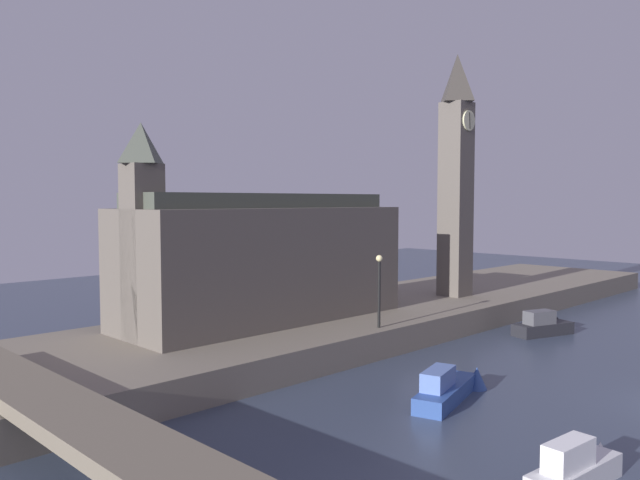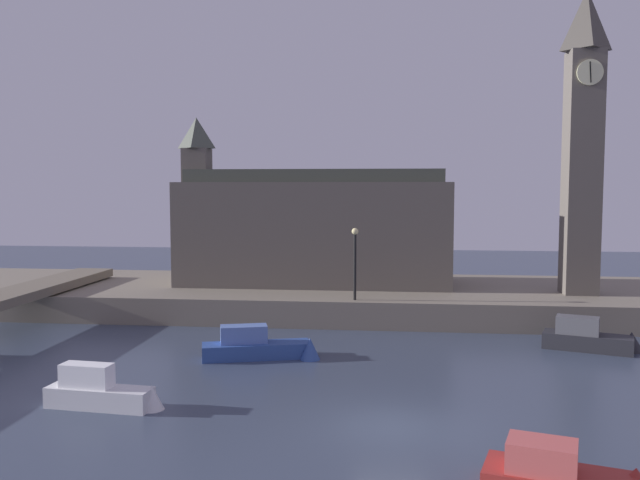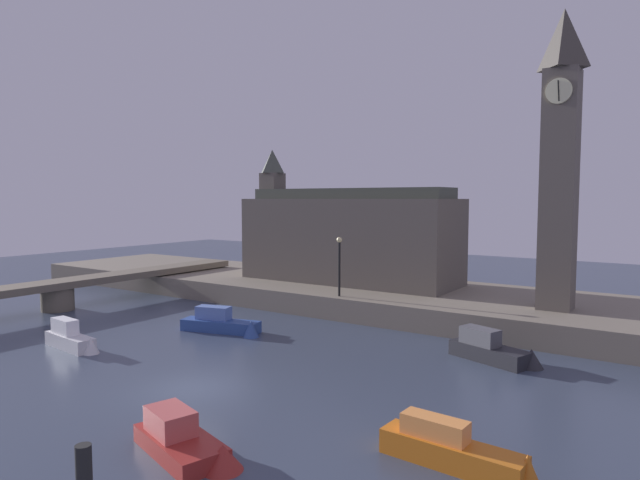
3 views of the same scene
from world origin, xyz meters
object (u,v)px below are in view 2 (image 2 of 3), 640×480
Objects in this scene: clock_tower at (583,139)px; parliament_hall at (310,228)px; streetlamp at (355,255)px; boat_dinghy_red at (577,478)px; boat_ferry_white at (106,393)px; boat_tour_blue at (265,347)px; boat_barge_dark at (594,339)px.

parliament_hall is at bearing 170.94° from clock_tower.
streetlamp is (3.19, -6.05, -1.08)m from parliament_hall.
boat_dinghy_red is 15.18m from boat_ferry_white.
boat_tour_blue is 8.27m from boat_ferry_white.
clock_tower reaches higher than boat_tour_blue.
boat_ferry_white is (-4.23, -7.11, 0.04)m from boat_tour_blue.
clock_tower is 3.67× the size of boat_dinghy_red.
boat_barge_dark is (11.41, -3.90, -3.39)m from streetlamp.
boat_tour_blue is at bearing -117.34° from streetlamp.
clock_tower is 4.37× the size of streetlamp.
boat_ferry_white is (-14.34, 4.97, 0.10)m from boat_dinghy_red.
clock_tower is at bearing 15.58° from streetlamp.
clock_tower is 1.01× the size of parliament_hall.
boat_dinghy_red is (-6.14, -22.56, -9.88)m from clock_tower.
boat_dinghy_red is at bearing -50.07° from boat_tour_blue.
streetlamp is 0.70× the size of boat_tour_blue.
clock_tower is 4.01× the size of boat_ferry_white.
boat_dinghy_red is at bearing -19.13° from boat_ferry_white.
clock_tower is at bearing 40.66° from boat_ferry_white.
streetlamp reaches higher than boat_dinghy_red.
parliament_hall is 3.97× the size of boat_ferry_white.
boat_tour_blue is at bearing 59.25° from boat_ferry_white.
boat_barge_dark is at bearing 11.52° from boat_tour_blue.
boat_tour_blue reaches higher than boat_dinghy_red.
parliament_hall is 13.78m from boat_tour_blue.
boat_dinghy_red is 15.91m from boat_barge_dark.
boat_dinghy_red is at bearing -68.85° from parliament_hall.
clock_tower is at bearing 80.46° from boat_barge_dark.
streetlamp is at bearing 60.91° from boat_ferry_white.
boat_barge_dark is at bearing -34.28° from parliament_hall.
clock_tower reaches higher than boat_dinghy_red.
boat_dinghy_red is 0.97× the size of boat_barge_dark.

